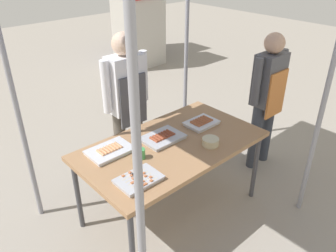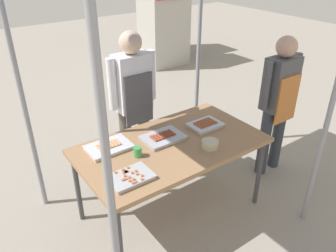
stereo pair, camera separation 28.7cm
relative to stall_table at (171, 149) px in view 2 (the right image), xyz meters
name	(u,v)px [view 2 (the right image)]	position (x,y,z in m)	size (l,w,h in m)	color
ground_plane	(171,210)	(0.00, 0.00, -0.70)	(18.00, 18.00, 0.00)	gray
stall_table	(171,149)	(0.00, 0.00, 0.00)	(1.60, 0.90, 0.75)	#9E724C
tray_grilled_sausages	(163,137)	(-0.02, 0.10, 0.07)	(0.36, 0.26, 0.05)	#ADADB2
tray_meat_skewers	(130,177)	(-0.53, -0.22, 0.07)	(0.32, 0.23, 0.04)	#ADADB2
tray_pork_links	(205,125)	(0.44, 0.06, 0.07)	(0.30, 0.22, 0.05)	silver
tray_spring_rolls	(109,147)	(-0.47, 0.23, 0.07)	(0.36, 0.25, 0.05)	silver
condiment_bowl	(210,144)	(0.23, -0.24, 0.08)	(0.14, 0.14, 0.06)	#BFB28C
drink_cup_near_edge	(138,152)	(-0.33, 0.00, 0.10)	(0.07, 0.07, 0.09)	#3F994C
vendor_woman	(133,97)	(0.04, 0.70, 0.23)	(0.52, 0.23, 1.57)	#595147
customer_nearby	(279,97)	(1.29, -0.08, 0.19)	(0.52, 0.22, 1.50)	#333842
neighbor_stall_left	(164,17)	(2.48, 3.67, 0.25)	(0.86, 0.70, 1.89)	#B7B2A8
neighbor_stall_right	(161,12)	(2.92, 4.43, 0.20)	(0.74, 0.73, 1.79)	#4C518C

